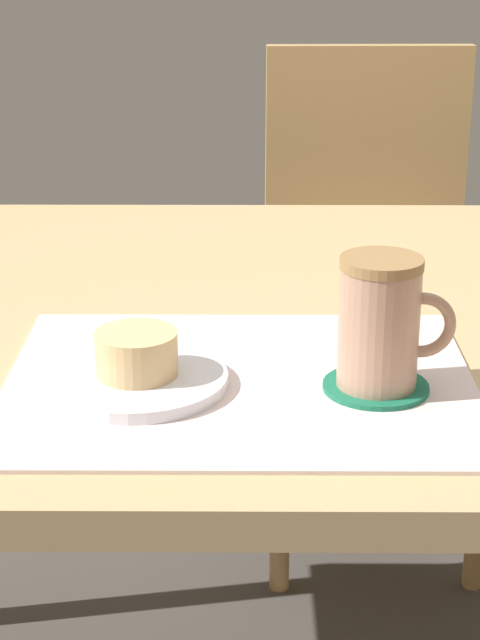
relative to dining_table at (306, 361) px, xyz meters
The scene contains 7 objects.
dining_table is the anchor object (origin of this frame).
wooden_chair 0.80m from the dining_table, 78.06° to the left, with size 0.43×0.43×0.93m.
placemat 0.24m from the dining_table, 109.14° to the right, with size 0.45×0.35×0.00m, color silver.
pastry_plate 0.30m from the dining_table, 126.53° to the right, with size 0.17×0.17×0.01m, color white.
pastry 0.31m from the dining_table, 126.53° to the right, with size 0.08×0.08×0.04m, color #E5BC7F.
coffee_coaster 0.26m from the dining_table, 77.89° to the right, with size 0.10×0.10×0.01m, color #196B4C.
coffee_mug 0.28m from the dining_table, 77.35° to the right, with size 0.11×0.08×0.12m.
Camera 1 is at (-0.07, -1.15, 1.15)m, focal length 60.00 mm.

